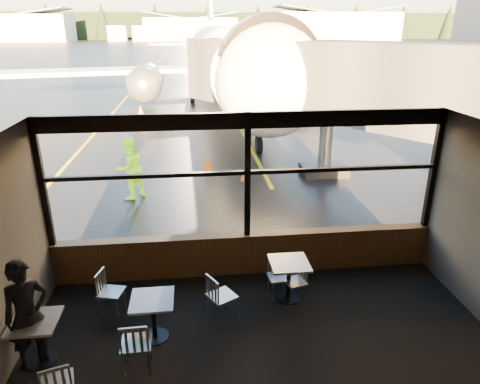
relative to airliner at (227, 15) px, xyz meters
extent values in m
plane|color=black|center=(-1.50, 97.61, -5.84)|extent=(520.00, 520.00, 0.00)
cube|color=black|center=(-1.50, -25.39, -5.83)|extent=(8.00, 6.00, 0.01)
cube|color=#38332D|center=(-1.50, -25.39, -2.34)|extent=(8.00, 6.00, 0.04)
cube|color=#503218|center=(-1.50, -22.39, -5.39)|extent=(8.00, 0.28, 0.90)
cube|color=black|center=(-1.50, -22.39, -2.49)|extent=(8.00, 0.18, 0.30)
cube|color=black|center=(-5.45, -22.39, -3.64)|extent=(0.12, 0.12, 2.60)
cube|color=black|center=(-1.50, -22.39, -3.64)|extent=(0.12, 0.12, 2.60)
cube|color=black|center=(2.45, -22.39, -3.64)|extent=(0.12, 0.12, 2.60)
cube|color=black|center=(-1.50, -22.39, -3.54)|extent=(8.00, 0.10, 0.08)
imported|color=black|center=(-5.16, -24.69, -4.92)|extent=(0.80, 0.71, 1.83)
imported|color=#BFF219|center=(-4.53, -17.60, -4.88)|extent=(1.17, 1.17, 1.92)
cone|color=orange|center=(-0.76, -16.37, -5.58)|extent=(0.36, 0.36, 0.51)
cone|color=#E45D07|center=(-5.73, -3.09, -5.59)|extent=(0.36, 0.36, 0.50)
cylinder|color=silver|center=(-31.50, 159.61, -2.84)|extent=(8.00, 8.00, 6.00)
cylinder|color=silver|center=(-21.50, 159.61, -2.84)|extent=(8.00, 8.00, 6.00)
cylinder|color=silver|center=(-11.50, 159.61, -2.84)|extent=(8.00, 8.00, 6.00)
cube|color=black|center=(-1.50, 187.61, 0.16)|extent=(360.00, 3.00, 12.00)
cone|color=#CD5606|center=(-2.05, -14.98, -5.59)|extent=(0.35, 0.35, 0.49)
camera|label=1|loc=(-2.56, -30.43, -0.84)|focal=32.00mm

